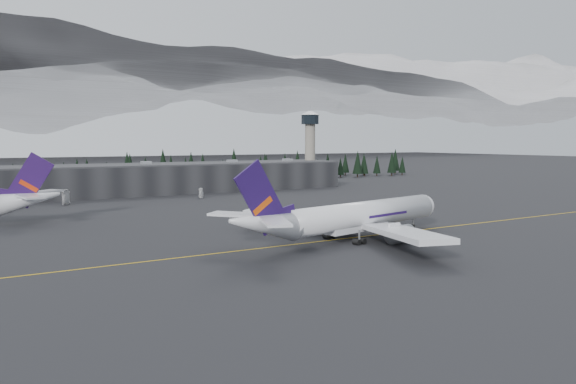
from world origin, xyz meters
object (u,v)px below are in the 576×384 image
jet_main (348,217)px  gse_vehicle_a (66,203)px  terminal (169,178)px  control_tower (310,139)px  gse_vehicle_b (201,197)px

jet_main → gse_vehicle_a: 111.81m
terminal → gse_vehicle_a: (-45.63, -28.09, -5.52)m
control_tower → jet_main: size_ratio=0.59×
control_tower → gse_vehicle_a: control_tower is taller
gse_vehicle_a → gse_vehicle_b: (48.93, -2.78, -0.07)m
terminal → gse_vehicle_a: bearing=-148.4°
control_tower → gse_vehicle_b: (-71.70, -33.88, -22.70)m
terminal → gse_vehicle_a: size_ratio=28.36×
control_tower → gse_vehicle_b: size_ratio=9.03×
jet_main → control_tower: bearing=49.8°
terminal → gse_vehicle_b: terminal is taller
jet_main → gse_vehicle_a: jet_main is taller
gse_vehicle_a → gse_vehicle_b: bearing=-34.5°
gse_vehicle_a → control_tower: bearing=-16.8°
terminal → gse_vehicle_a: 53.87m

